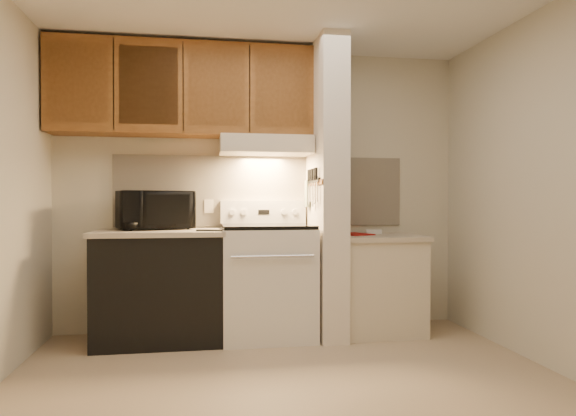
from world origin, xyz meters
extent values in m
plane|color=tan|center=(0.00, 0.00, 0.00)|extent=(3.60, 3.60, 0.00)
cube|color=beige|center=(0.00, 1.50, 1.25)|extent=(3.60, 2.50, 0.02)
cube|color=beige|center=(1.80, 0.00, 1.25)|extent=(0.02, 3.00, 2.50)
cube|color=#EDDFC7|center=(0.00, 1.49, 1.24)|extent=(2.60, 0.02, 0.63)
cube|color=silver|center=(0.00, 1.16, 0.46)|extent=(0.76, 0.65, 0.92)
cube|color=black|center=(0.00, 0.84, 0.50)|extent=(0.50, 0.01, 0.30)
cylinder|color=silver|center=(0.00, 0.80, 0.72)|extent=(0.65, 0.02, 0.02)
cube|color=black|center=(0.00, 1.16, 0.94)|extent=(0.74, 0.64, 0.03)
cube|color=silver|center=(0.00, 1.44, 1.05)|extent=(0.76, 0.08, 0.20)
cube|color=black|center=(0.00, 1.40, 1.05)|extent=(0.10, 0.01, 0.04)
cylinder|color=silver|center=(-0.28, 1.40, 1.05)|extent=(0.05, 0.02, 0.05)
cylinder|color=silver|center=(-0.18, 1.40, 1.05)|extent=(0.05, 0.02, 0.05)
cylinder|color=silver|center=(0.18, 1.40, 1.05)|extent=(0.05, 0.02, 0.05)
cylinder|color=silver|center=(0.28, 1.40, 1.05)|extent=(0.05, 0.02, 0.05)
cube|color=black|center=(-0.88, 1.17, 0.43)|extent=(1.00, 0.63, 0.87)
cube|color=#BCAD96|center=(-0.88, 1.17, 0.89)|extent=(1.04, 0.67, 0.04)
cube|color=black|center=(-0.48, 0.97, 0.92)|extent=(0.21, 0.11, 0.01)
cylinder|color=#1E6167|center=(-0.83, 1.39, 0.96)|extent=(0.11, 0.11, 0.11)
cube|color=beige|center=(-0.48, 1.48, 1.10)|extent=(0.08, 0.01, 0.12)
imported|color=black|center=(-0.93, 1.31, 1.07)|extent=(0.68, 0.56, 0.32)
cube|color=silver|center=(0.51, 1.15, 1.25)|extent=(0.22, 0.70, 2.50)
cube|color=brown|center=(0.39, 1.15, 1.30)|extent=(0.01, 0.70, 0.04)
cube|color=black|center=(0.39, 1.10, 1.32)|extent=(0.02, 0.42, 0.04)
cube|color=silver|center=(0.38, 0.93, 1.22)|extent=(0.01, 0.03, 0.16)
cylinder|color=black|center=(0.38, 0.95, 1.37)|extent=(0.02, 0.02, 0.10)
cube|color=silver|center=(0.38, 1.01, 1.21)|extent=(0.01, 0.04, 0.18)
cylinder|color=black|center=(0.38, 1.01, 1.37)|extent=(0.02, 0.02, 0.10)
cube|color=silver|center=(0.38, 1.10, 1.20)|extent=(0.01, 0.04, 0.20)
cylinder|color=black|center=(0.38, 1.10, 1.37)|extent=(0.02, 0.02, 0.10)
cube|color=silver|center=(0.38, 1.19, 1.22)|extent=(0.01, 0.04, 0.16)
cylinder|color=black|center=(0.38, 1.19, 1.37)|extent=(0.02, 0.02, 0.10)
cube|color=silver|center=(0.38, 1.27, 1.21)|extent=(0.01, 0.04, 0.18)
cylinder|color=black|center=(0.38, 1.26, 1.37)|extent=(0.02, 0.02, 0.10)
cube|color=gray|center=(0.38, 1.32, 1.21)|extent=(0.03, 0.10, 0.23)
cube|color=beige|center=(0.97, 1.15, 0.40)|extent=(0.70, 0.60, 0.81)
cube|color=#BCAD96|center=(0.97, 1.15, 0.83)|extent=(0.74, 0.64, 0.04)
cube|color=maroon|center=(0.79, 1.25, 0.86)|extent=(0.31, 0.36, 0.01)
cube|color=white|center=(1.00, 1.33, 0.87)|extent=(0.16, 0.13, 0.04)
cube|color=beige|center=(0.00, 1.28, 1.62)|extent=(0.78, 0.44, 0.15)
cube|color=beige|center=(0.00, 1.07, 1.58)|extent=(0.78, 0.04, 0.06)
cube|color=brown|center=(-0.69, 1.32, 2.08)|extent=(2.18, 0.33, 0.77)
cube|color=brown|center=(-1.51, 1.17, 2.08)|extent=(0.46, 0.01, 0.63)
cube|color=black|center=(-1.23, 1.16, 2.08)|extent=(0.01, 0.01, 0.73)
cube|color=brown|center=(-0.96, 1.17, 2.08)|extent=(0.46, 0.01, 0.63)
cube|color=black|center=(-0.69, 1.16, 2.08)|extent=(0.01, 0.01, 0.73)
cube|color=brown|center=(-0.42, 1.17, 2.08)|extent=(0.46, 0.01, 0.63)
cube|color=black|center=(-0.14, 1.16, 2.08)|extent=(0.01, 0.01, 0.73)
cube|color=brown|center=(0.13, 1.17, 2.08)|extent=(0.46, 0.01, 0.63)
camera|label=1|loc=(-0.53, -3.12, 1.15)|focal=32.00mm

